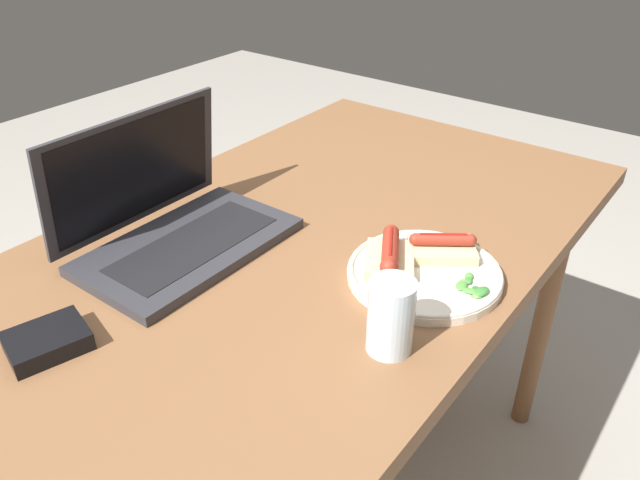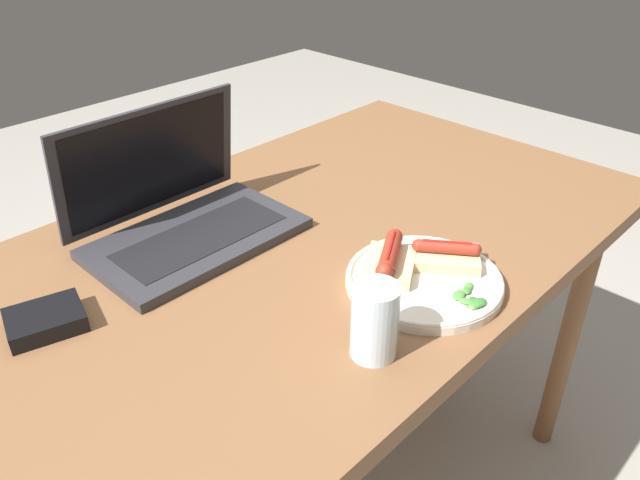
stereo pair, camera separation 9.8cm
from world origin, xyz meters
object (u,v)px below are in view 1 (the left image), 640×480
(laptop, at_px, (173,224))
(drinking_glass, at_px, (391,316))
(plate, at_px, (424,273))
(external_drive, at_px, (47,341))

(laptop, bearing_deg, drinking_glass, -90.74)
(plate, height_order, drinking_glass, drinking_glass)
(external_drive, bearing_deg, laptop, 28.90)
(plate, xyz_separation_m, drinking_glass, (-0.18, -0.04, 0.04))
(laptop, bearing_deg, plate, -66.77)
(plate, relative_size, drinking_glass, 2.26)
(drinking_glass, xyz_separation_m, external_drive, (-0.28, 0.37, -0.04))
(external_drive, bearing_deg, drinking_glass, -36.91)
(laptop, distance_m, plate, 0.43)
(plate, bearing_deg, external_drive, 144.48)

